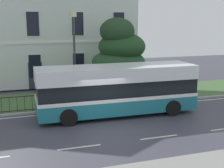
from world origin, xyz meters
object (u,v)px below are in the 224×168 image
at_px(evergreen_tree, 119,60).
at_px(litter_bin, 52,99).
at_px(street_lamp_post, 74,51).
at_px(single_decker_bus, 117,89).
at_px(georgian_townhouse, 29,11).

height_order(evergreen_tree, litter_bin, evergreen_tree).
xyz_separation_m(evergreen_tree, street_lamp_post, (-3.94, -2.40, 1.00)).
height_order(evergreen_tree, single_decker_bus, evergreen_tree).
relative_size(evergreen_tree, street_lamp_post, 0.94).
bearing_deg(litter_bin, evergreen_tree, 27.46).
height_order(evergreen_tree, street_lamp_post, street_lamp_post).
bearing_deg(evergreen_tree, georgian_townhouse, 126.61).
bearing_deg(single_decker_bus, litter_bin, 147.38).
bearing_deg(georgian_townhouse, litter_bin, -86.91).
height_order(georgian_townhouse, street_lamp_post, georgian_townhouse).
relative_size(street_lamp_post, litter_bin, 5.71).
relative_size(georgian_townhouse, litter_bin, 17.16).
height_order(single_decker_bus, litter_bin, single_decker_bus).
distance_m(evergreen_tree, litter_bin, 6.58).
bearing_deg(single_decker_bus, georgian_townhouse, 108.07).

